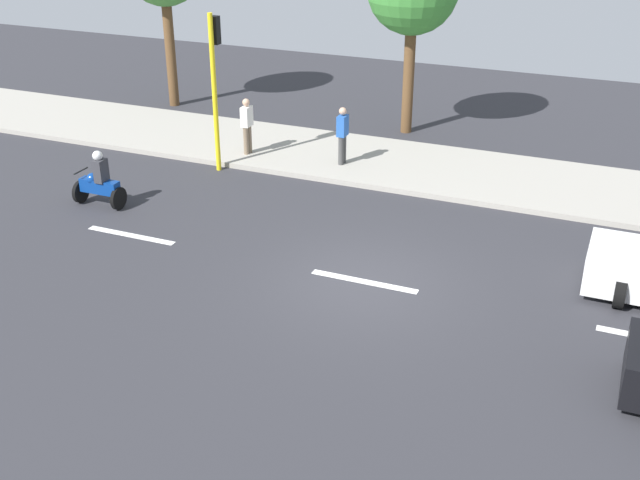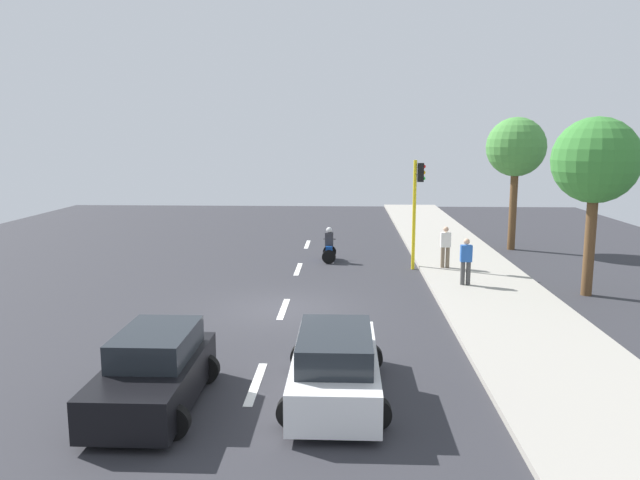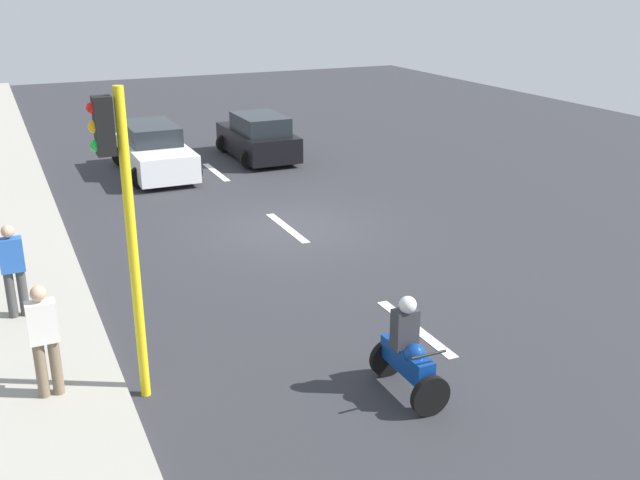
# 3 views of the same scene
# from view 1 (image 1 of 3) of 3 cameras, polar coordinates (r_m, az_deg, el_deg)

# --- Properties ---
(ground_plane) EXTENTS (40.00, 60.00, 0.10)m
(ground_plane) POSITION_cam_1_polar(r_m,az_deg,el_deg) (17.00, 3.23, -3.20)
(ground_plane) COLOR #2D2D33
(sidewalk) EXTENTS (4.00, 60.00, 0.15)m
(sidewalk) POSITION_cam_1_polar(r_m,az_deg,el_deg) (23.08, 9.13, 4.95)
(sidewalk) COLOR #9E998E
(sidewalk) RESTS_ON ground
(lane_stripe_mid) EXTENTS (0.20, 2.40, 0.01)m
(lane_stripe_mid) POSITION_cam_1_polar(r_m,az_deg,el_deg) (16.98, 3.23, -3.03)
(lane_stripe_mid) COLOR white
(lane_stripe_mid) RESTS_ON ground
(lane_stripe_south) EXTENTS (0.20, 2.40, 0.01)m
(lane_stripe_south) POSITION_cam_1_polar(r_m,az_deg,el_deg) (19.55, -13.56, 0.33)
(lane_stripe_south) COLOR white
(lane_stripe_south) RESTS_ON ground
(motorcycle) EXTENTS (0.60, 1.30, 1.53)m
(motorcycle) POSITION_cam_1_polar(r_m,az_deg,el_deg) (21.21, -15.76, 4.01)
(motorcycle) COLOR black
(motorcycle) RESTS_ON ground
(pedestrian_near_signal) EXTENTS (0.40, 0.24, 1.69)m
(pedestrian_near_signal) POSITION_cam_1_polar(r_m,az_deg,el_deg) (22.91, 1.64, 7.73)
(pedestrian_near_signal) COLOR #3F3F3F
(pedestrian_near_signal) RESTS_ON sidewalk
(pedestrian_by_tree) EXTENTS (0.40, 0.24, 1.69)m
(pedestrian_by_tree) POSITION_cam_1_polar(r_m,az_deg,el_deg) (23.86, -5.33, 8.38)
(pedestrian_by_tree) COLOR #72604C
(pedestrian_by_tree) RESTS_ON sidewalk
(traffic_light_corner) EXTENTS (0.49, 0.24, 4.50)m
(traffic_light_corner) POSITION_cam_1_polar(r_m,az_deg,el_deg) (22.52, -7.65, 12.14)
(traffic_light_corner) COLOR yellow
(traffic_light_corner) RESTS_ON ground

